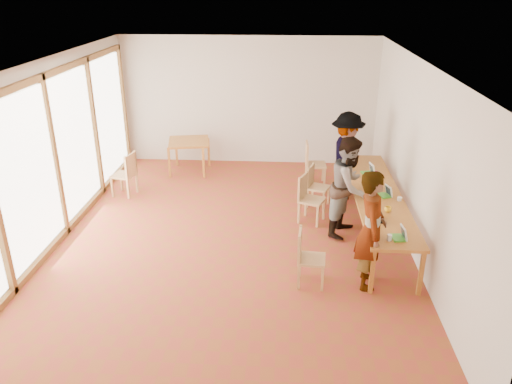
% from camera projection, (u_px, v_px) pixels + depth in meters
% --- Properties ---
extents(ground, '(8.00, 8.00, 0.00)m').
position_uv_depth(ground, '(232.00, 238.00, 8.69)').
color(ground, '#9C3A25').
rests_on(ground, ground).
extents(wall_back, '(6.00, 0.10, 3.00)m').
position_uv_depth(wall_back, '(249.00, 101.00, 11.78)').
color(wall_back, beige).
rests_on(wall_back, ground).
extents(wall_front, '(6.00, 0.10, 3.00)m').
position_uv_depth(wall_front, '(181.00, 303.00, 4.43)').
color(wall_front, beige).
rests_on(wall_front, ground).
extents(wall_right, '(0.10, 8.00, 3.00)m').
position_uv_depth(wall_right, '(417.00, 160.00, 7.93)').
color(wall_right, beige).
rests_on(wall_right, ground).
extents(window_wall, '(0.10, 8.00, 3.00)m').
position_uv_depth(window_wall, '(53.00, 153.00, 8.27)').
color(window_wall, white).
rests_on(window_wall, ground).
extents(ceiling, '(6.00, 8.00, 0.04)m').
position_uv_depth(ceiling, '(228.00, 61.00, 7.51)').
color(ceiling, white).
rests_on(ceiling, wall_back).
extents(communal_table, '(0.80, 4.00, 0.75)m').
position_uv_depth(communal_table, '(377.00, 195.00, 8.65)').
color(communal_table, '#B37827').
rests_on(communal_table, ground).
extents(side_table, '(0.90, 0.90, 0.75)m').
position_uv_depth(side_table, '(189.00, 144.00, 11.44)').
color(side_table, '#B37827').
rests_on(side_table, ground).
extents(chair_near, '(0.43, 0.43, 0.46)m').
position_uv_depth(chair_near, '(305.00, 252.00, 7.20)').
color(chair_near, tan).
rests_on(chair_near, ground).
extents(chair_mid, '(0.54, 0.54, 0.48)m').
position_uv_depth(chair_mid, '(307.00, 193.00, 9.11)').
color(chair_mid, tan).
rests_on(chair_mid, ground).
extents(chair_far, '(0.49, 0.49, 0.44)m').
position_uv_depth(chair_far, '(314.00, 182.00, 9.76)').
color(chair_far, tan).
rests_on(chair_far, ground).
extents(chair_empty, '(0.45, 0.45, 0.50)m').
position_uv_depth(chair_empty, '(311.00, 159.00, 10.77)').
color(chair_empty, tan).
rests_on(chair_empty, ground).
extents(chair_spare, '(0.51, 0.51, 0.49)m').
position_uv_depth(chair_spare, '(127.00, 170.00, 10.20)').
color(chair_spare, tan).
rests_on(chair_spare, ground).
extents(person_near, '(0.47, 0.68, 1.78)m').
position_uv_depth(person_near, '(371.00, 230.00, 7.04)').
color(person_near, gray).
rests_on(person_near, ground).
extents(person_mid, '(0.96, 1.06, 1.76)m').
position_uv_depth(person_mid, '(349.00, 186.00, 8.55)').
color(person_mid, gray).
rests_on(person_mid, ground).
extents(person_far, '(0.67, 1.15, 1.78)m').
position_uv_depth(person_far, '(346.00, 156.00, 10.00)').
color(person_far, gray).
rests_on(person_far, ground).
extents(laptop_near, '(0.22, 0.25, 0.19)m').
position_uv_depth(laptop_near, '(401.00, 235.00, 7.08)').
color(laptop_near, green).
rests_on(laptop_near, communal_table).
extents(laptop_mid, '(0.25, 0.26, 0.19)m').
position_uv_depth(laptop_mid, '(386.00, 193.00, 8.48)').
color(laptop_mid, green).
rests_on(laptop_mid, communal_table).
extents(laptop_far, '(0.26, 0.29, 0.21)m').
position_uv_depth(laptop_far, '(370.00, 171.00, 9.42)').
color(laptop_far, green).
rests_on(laptop_far, communal_table).
extents(yellow_mug, '(0.14, 0.14, 0.09)m').
position_uv_depth(yellow_mug, '(388.00, 209.00, 7.90)').
color(yellow_mug, yellow).
rests_on(yellow_mug, communal_table).
extents(green_bottle, '(0.07, 0.07, 0.28)m').
position_uv_depth(green_bottle, '(378.00, 184.00, 8.64)').
color(green_bottle, '#1B7630').
rests_on(green_bottle, communal_table).
extents(clear_glass, '(0.07, 0.07, 0.09)m').
position_uv_depth(clear_glass, '(389.00, 238.00, 7.03)').
color(clear_glass, silver).
rests_on(clear_glass, communal_table).
extents(condiment_cup, '(0.08, 0.08, 0.06)m').
position_uv_depth(condiment_cup, '(400.00, 199.00, 8.31)').
color(condiment_cup, white).
rests_on(condiment_cup, communal_table).
extents(pink_phone, '(0.05, 0.10, 0.01)m').
position_uv_depth(pink_phone, '(376.00, 172.00, 9.54)').
color(pink_phone, '#EE3B7A').
rests_on(pink_phone, communal_table).
extents(black_pouch, '(0.16, 0.26, 0.09)m').
position_uv_depth(black_pouch, '(377.00, 217.00, 7.63)').
color(black_pouch, black).
rests_on(black_pouch, communal_table).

